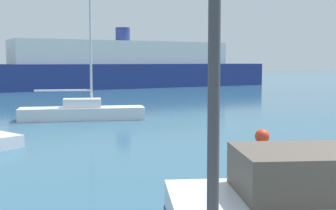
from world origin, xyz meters
name	(u,v)px	position (x,y,z in m)	size (l,w,h in m)	color
streetlamp	(215,9)	(-6.32, -0.04, 3.54)	(0.34, 0.34, 4.49)	#38383D
sailboat_inner	(82,111)	(-2.83, 20.00, 0.48)	(6.60, 2.98, 9.54)	silver
ferry_distant	(123,67)	(8.78, 48.18, 2.34)	(36.39, 9.58, 6.92)	navy
buoy_marker	(262,143)	(0.55, 8.84, 0.33)	(0.69, 0.69, 0.80)	red
hill_central	(83,59)	(17.81, 104.82, 3.67)	(34.04, 34.04, 7.34)	#38563D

